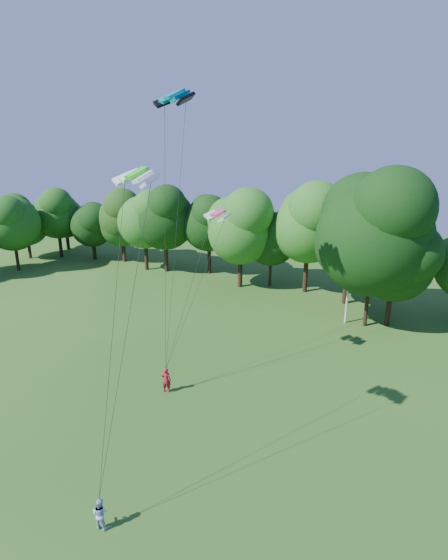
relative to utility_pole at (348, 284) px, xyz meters
The scene contains 9 objects.
ground 32.15m from the utility_pole, 96.21° to the right, with size 160.00×160.00×0.00m, color #204C14.
utility_pole is the anchor object (origin of this frame).
kite_flyer_left 20.60m from the utility_pole, 110.23° to the right, with size 0.69×0.45×1.89m, color maroon.
kite_flyer_right 30.00m from the utility_pole, 94.39° to the right, with size 0.78×0.61×1.60m, color #A7B9E9.
kite_teal 23.83m from the utility_pole, 118.33° to the right, with size 3.44×2.29×0.77m.
kite_green 28.20m from the utility_pole, 96.17° to the right, with size 2.51×1.46×0.53m.
kite_pink 17.81m from the utility_pole, 110.13° to the right, with size 2.15×1.40×0.44m.
tree_back_west 35.39m from the utility_pole, behind, with size 7.50×7.50×10.90m.
tree_back_center 6.80m from the utility_pole, ahead, with size 11.63×11.63×16.92m.
Camera 1 is at (14.45, -8.44, 17.21)m, focal length 28.00 mm.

